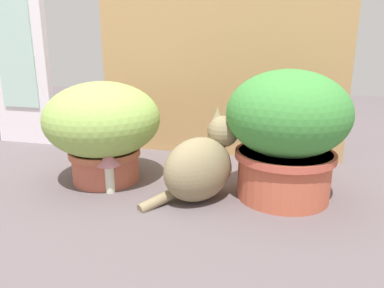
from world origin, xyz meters
name	(u,v)px	position (x,y,z in m)	size (l,w,h in m)	color
ground_plane	(155,191)	(0.00, 0.00, 0.00)	(6.00, 6.00, 0.00)	#5E5356
cardboard_backdrop	(218,65)	(0.12, 0.53, 0.43)	(1.16, 0.03, 0.86)	tan
window_panel_white	(19,61)	(-0.92, 0.48, 0.44)	(0.34, 0.05, 0.86)	white
grass_planter	(103,126)	(-0.22, 0.06, 0.22)	(0.43, 0.43, 0.39)	#B95C47
leafy_planter	(287,131)	(0.45, 0.07, 0.24)	(0.41, 0.41, 0.44)	#C25B40
cat	(202,165)	(0.18, -0.01, 0.12)	(0.32, 0.32, 0.32)	#897956
mushroom_ornament_pink	(109,164)	(-0.15, -0.05, 0.11)	(0.09, 0.09, 0.15)	silver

